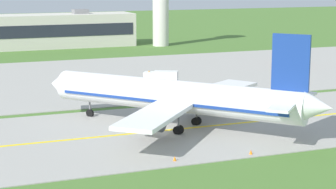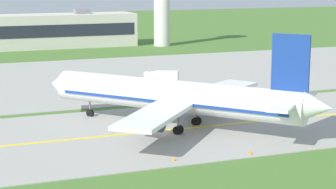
% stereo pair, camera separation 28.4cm
% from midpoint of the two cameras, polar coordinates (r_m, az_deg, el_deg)
% --- Properties ---
extents(ground_plane, '(500.00, 500.00, 0.00)m').
position_cam_midpoint_polar(ground_plane, '(76.04, -0.66, -3.51)').
color(ground_plane, '#47702D').
extents(taxiway_strip, '(240.00, 28.00, 0.10)m').
position_cam_midpoint_polar(taxiway_strip, '(76.02, -0.66, -3.47)').
color(taxiway_strip, '#9E9B93').
rests_on(taxiway_strip, ground).
extents(apron_pad, '(140.00, 52.00, 0.10)m').
position_cam_midpoint_polar(apron_pad, '(118.10, -3.23, 1.78)').
color(apron_pad, '#9E9B93').
rests_on(apron_pad, ground).
extents(taxiway_centreline, '(220.00, 0.60, 0.01)m').
position_cam_midpoint_polar(taxiway_centreline, '(76.01, -0.66, -3.43)').
color(taxiway_centreline, yellow).
rests_on(taxiway_centreline, taxiway_strip).
extents(airplane_lead, '(29.71, 32.59, 12.70)m').
position_cam_midpoint_polar(airplane_lead, '(76.73, 0.97, -0.21)').
color(airplane_lead, white).
rests_on(airplane_lead, ground).
extents(service_truck_baggage, '(6.24, 4.70, 2.60)m').
position_cam_midpoint_polar(service_truck_baggage, '(107.30, -0.52, 1.65)').
color(service_truck_baggage, silver).
rests_on(service_truck_baggage, ground).
extents(service_truck_fuel, '(5.13, 6.09, 2.60)m').
position_cam_midpoint_polar(service_truck_fuel, '(134.25, 11.83, 3.33)').
color(service_truck_fuel, red).
rests_on(service_truck_fuel, ground).
extents(terminal_building, '(47.21, 11.46, 10.10)m').
position_cam_midpoint_polar(terminal_building, '(167.52, -11.17, 5.88)').
color(terminal_building, beige).
rests_on(terminal_building, ground).
extents(traffic_cone_near_edge, '(0.44, 0.44, 0.60)m').
position_cam_midpoint_polar(traffic_cone_near_edge, '(88.32, -0.26, -1.23)').
color(traffic_cone_near_edge, orange).
rests_on(traffic_cone_near_edge, ground).
extents(traffic_cone_mid_edge, '(0.44, 0.44, 0.60)m').
position_cam_midpoint_polar(traffic_cone_mid_edge, '(63.97, 0.71, -6.07)').
color(traffic_cone_mid_edge, orange).
rests_on(traffic_cone_mid_edge, ground).
extents(traffic_cone_far_edge, '(0.44, 0.44, 0.60)m').
position_cam_midpoint_polar(traffic_cone_far_edge, '(66.85, 7.87, -5.41)').
color(traffic_cone_far_edge, orange).
rests_on(traffic_cone_far_edge, ground).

